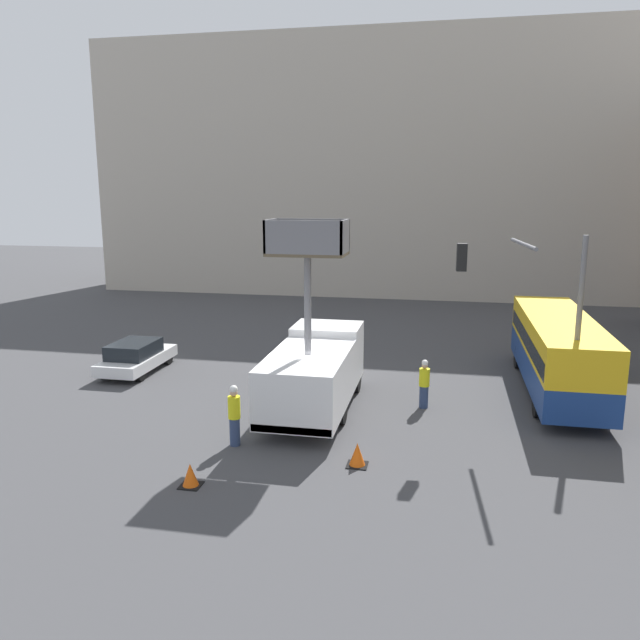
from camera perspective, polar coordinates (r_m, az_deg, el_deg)
ground_plane at (r=22.17m, az=-1.08°, el=-8.66°), size 120.00×120.00×0.00m
building_backdrop_far at (r=50.17m, az=6.39°, el=13.53°), size 44.00×10.00×18.77m
utility_truck at (r=22.15m, az=-0.47°, el=-4.41°), size 2.58×7.04×6.83m
city_bus at (r=25.89m, az=20.91°, el=-2.43°), size 2.42×10.08×2.95m
traffic_light_pole at (r=21.49m, az=19.23°, el=1.96°), size 4.08×3.83×6.35m
road_worker_near_truck at (r=19.51m, az=-7.84°, el=-8.61°), size 0.38×0.38×1.93m
road_worker_directing at (r=22.91m, az=9.50°, el=-5.79°), size 0.38×0.38×1.80m
traffic_cone_near_truck at (r=17.42m, az=-11.77°, el=-13.75°), size 0.56×0.56×0.64m
traffic_cone_mid_road at (r=18.25m, az=3.43°, el=-12.22°), size 0.60×0.60×0.68m
parked_car_curbside at (r=28.20m, az=-16.47°, el=-3.20°), size 1.86×4.24×1.37m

